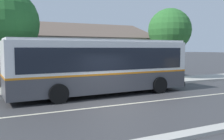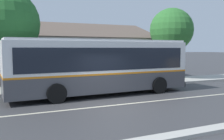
# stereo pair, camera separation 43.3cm
# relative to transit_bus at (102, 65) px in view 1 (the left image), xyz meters

# --- Properties ---
(ground_plane) EXTENTS (300.00, 300.00, 0.00)m
(ground_plane) POSITION_rel_transit_bus_xyz_m (-0.38, -2.90, -1.73)
(ground_plane) COLOR #38383A
(sidewalk_far) EXTENTS (60.00, 3.00, 0.15)m
(sidewalk_far) POSITION_rel_transit_bus_xyz_m (-0.38, 3.10, -1.66)
(sidewalk_far) COLOR #ADAAA3
(sidewalk_far) RESTS_ON ground
(curb_near) EXTENTS (60.00, 0.50, 0.12)m
(curb_near) POSITION_rel_transit_bus_xyz_m (-0.38, -7.65, -1.67)
(curb_near) COLOR #ADAAA3
(curb_near) RESTS_ON ground
(lane_divider_stripe) EXTENTS (60.00, 0.16, 0.01)m
(lane_divider_stripe) POSITION_rel_transit_bus_xyz_m (-0.38, -2.90, -1.73)
(lane_divider_stripe) COLOR beige
(lane_divider_stripe) RESTS_ON ground
(community_building) EXTENTS (23.68, 10.45, 6.30)m
(community_building) POSITION_rel_transit_bus_xyz_m (-3.31, 10.97, 0.19)
(community_building) COLOR gray
(community_building) RESTS_ON ground
(transit_bus) EXTENTS (10.86, 3.06, 3.23)m
(transit_bus) POSITION_rel_transit_bus_xyz_m (0.00, 0.00, 0.00)
(transit_bus) COLOR #47474C
(transit_bus) RESTS_ON ground
(street_tree_primary) EXTENTS (3.66, 3.66, 6.13)m
(street_tree_primary) POSITION_rel_transit_bus_xyz_m (7.92, 3.87, 2.42)
(street_tree_primary) COLOR #4C3828
(street_tree_primary) RESTS_ON ground
(street_tree_secondary) EXTENTS (4.45, 4.45, 6.53)m
(street_tree_secondary) POSITION_rel_transit_bus_xyz_m (-5.06, 3.82, 2.56)
(street_tree_secondary) COLOR #4C3828
(street_tree_secondary) RESTS_ON ground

